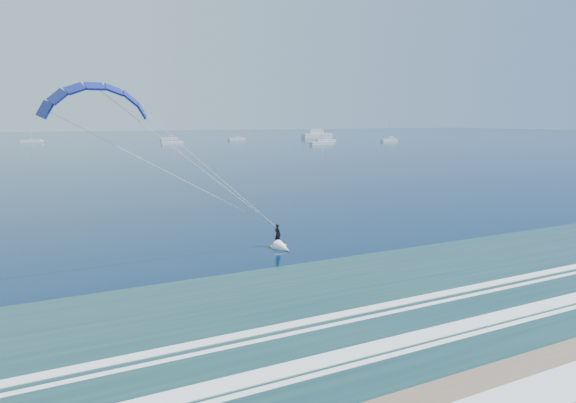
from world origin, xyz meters
The scene contains 10 objects.
ground centered at (0.00, 0.00, 0.00)m, with size 900.00×900.00×0.00m, color #061F3C.
kitesurfer_rig centered at (-6.46, 22.40, 6.96)m, with size 18.99×5.69×13.39m.
motor_yacht centered at (124.69, 229.30, 1.87)m, with size 17.17×4.58×6.81m.
sailboat_2 centered at (-13.83, 237.63, 0.68)m, with size 8.56×2.40×11.57m.
sailboat_3 centered at (36.81, 195.77, 0.68)m, with size 8.37×2.40×11.66m.
sailboat_4 centered at (47.45, 242.12, 0.68)m, with size 8.30×2.40×11.34m.
sailboat_5 centered at (75.13, 221.58, 0.68)m, with size 8.02×2.40×11.05m.
sailboat_6 centered at (132.23, 176.80, 0.68)m, with size 8.08×2.40×11.04m.
sailboat_7 centered at (102.23, 182.96, 0.69)m, with size 9.37×2.40×12.84m.
sailboat_8 centered at (89.39, 165.25, 0.67)m, with size 9.83×2.40×11.61m.
Camera 1 is at (-17.04, -11.91, 10.15)m, focal length 32.00 mm.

